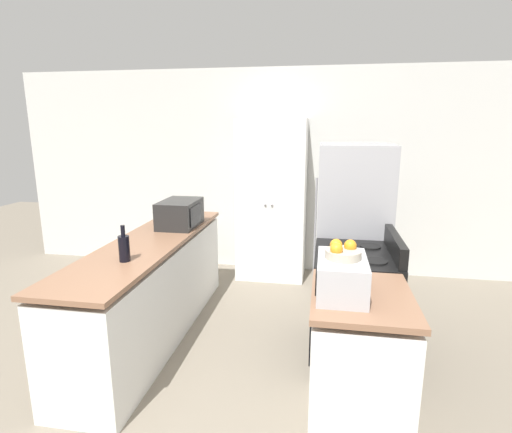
% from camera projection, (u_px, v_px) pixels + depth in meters
% --- Properties ---
extents(wall_back, '(7.00, 0.06, 2.60)m').
position_uv_depth(wall_back, '(276.00, 172.00, 5.19)').
color(wall_back, silver).
rests_on(wall_back, ground_plane).
extents(counter_left, '(0.60, 2.49, 0.91)m').
position_uv_depth(counter_left, '(152.00, 290.00, 3.61)').
color(counter_left, silver).
rests_on(counter_left, ground_plane).
extents(counter_right, '(0.60, 0.77, 0.91)m').
position_uv_depth(counter_right, '(358.00, 364.00, 2.49)').
color(counter_right, silver).
rests_on(counter_right, ground_plane).
extents(pantry_cabinet, '(0.83, 0.56, 1.98)m').
position_uv_depth(pantry_cabinet, '(272.00, 200.00, 4.95)').
color(pantry_cabinet, white).
rests_on(pantry_cabinet, ground_plane).
extents(stove, '(0.66, 0.78, 1.07)m').
position_uv_depth(stove, '(353.00, 305.00, 3.25)').
color(stove, black).
rests_on(stove, ground_plane).
extents(refrigerator, '(0.70, 0.73, 1.72)m').
position_uv_depth(refrigerator, '(352.00, 233.00, 3.93)').
color(refrigerator, '#A3A3A8').
rests_on(refrigerator, ground_plane).
extents(microwave, '(0.35, 0.51, 0.26)m').
position_uv_depth(microwave, '(180.00, 213.00, 3.96)').
color(microwave, black).
rests_on(microwave, counter_left).
extents(wine_bottle, '(0.08, 0.08, 0.27)m').
position_uv_depth(wine_bottle, '(124.00, 248.00, 2.94)').
color(wine_bottle, black).
rests_on(wine_bottle, counter_left).
extents(toaster_oven, '(0.29, 0.46, 0.22)m').
position_uv_depth(toaster_oven, '(341.00, 276.00, 2.37)').
color(toaster_oven, '#B2B2B7').
rests_on(toaster_oven, counter_right).
extents(fruit_bowl, '(0.21, 0.21, 0.10)m').
position_uv_depth(fruit_bowl, '(342.00, 251.00, 2.34)').
color(fruit_bowl, '#B2A893').
rests_on(fruit_bowl, toaster_oven).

